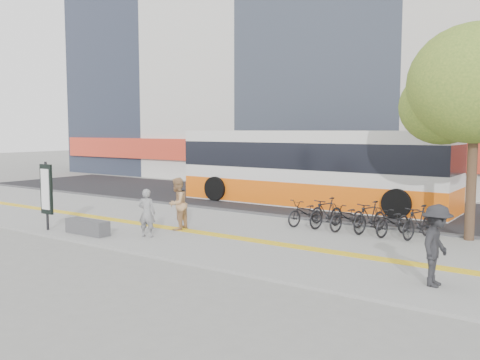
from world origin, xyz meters
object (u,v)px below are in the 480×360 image
Objects in this scene: signboard at (46,190)px; bus at (311,170)px; street_tree at (476,87)px; seated_woman at (147,213)px; bench at (88,227)px; pedestrian_dark at (436,245)px; pedestrian_tan at (177,204)px.

bus reaches higher than signboard.
signboard is at bearing -150.93° from street_tree.
signboard is at bearing -4.43° from seated_woman.
signboard is at bearing -112.90° from bus.
pedestrian_dark reaches higher than bench.
pedestrian_tan is at bearing 50.56° from bench.
bus is (-7.15, 3.68, -2.95)m from street_tree.
bus is 8.22× the size of seated_woman.
bus is at bearing 67.10° from signboard.
pedestrian_tan is 8.55m from pedestrian_dark.
street_tree is 9.59m from pedestrian_tan.
bench is 2.02m from seated_woman.
bench is 12.23m from street_tree.
seated_woman is at bearing 17.52° from signboard.
bench is 1.94m from signboard.
bench is 1.10× the size of seated_woman.
street_tree is 0.53× the size of bus.
bus is at bearing 74.84° from bench.
bench is 0.13× the size of bus.
pedestrian_dark is at bearing -85.57° from street_tree.
seated_woman reaches higher than bench.
bench is 10.24m from pedestrian_dark.
pedestrian_dark is (11.79, 1.01, -0.44)m from signboard.
signboard reaches higher than pedestrian_tan.
pedestrian_dark is at bearing 157.63° from seated_woman.
seated_woman is 1.39m from pedestrian_tan.
pedestrian_dark is at bearing 3.96° from bench.
bench is at bearing -105.16° from bus.
bus is at bearing 152.78° from street_tree.
pedestrian_tan reaches higher than seated_woman.
signboard is at bearing -65.32° from pedestrian_tan.
pedestrian_dark is (8.42, -1.45, 0.01)m from pedestrian_tan.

